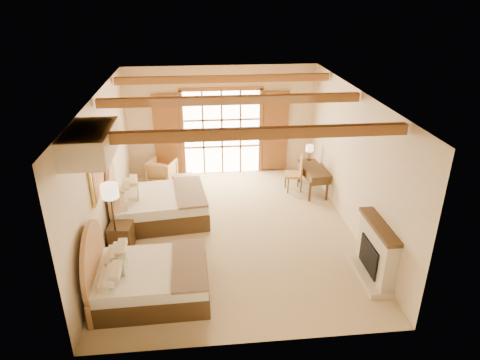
{
  "coord_description": "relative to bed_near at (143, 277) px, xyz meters",
  "views": [
    {
      "loc": [
        -0.7,
        -8.6,
        5.21
      ],
      "look_at": [
        0.21,
        0.2,
        1.18
      ],
      "focal_mm": 32.0,
      "sensor_mm": 36.0,
      "label": 1
    }
  ],
  "objects": [
    {
      "name": "wall_right",
      "position": [
        4.55,
        2.16,
        1.19
      ],
      "size": [
        0.0,
        7.0,
        7.0
      ],
      "primitive_type": "plane",
      "rotation": [
        1.57,
        0.0,
        -1.57
      ],
      "color": "beige",
      "rests_on": "ground"
    },
    {
      "name": "french_doors",
      "position": [
        1.8,
        5.6,
        0.84
      ],
      "size": [
        3.95,
        0.08,
        2.6
      ],
      "color": "white",
      "rests_on": "ground"
    },
    {
      "name": "nightstand",
      "position": [
        -0.64,
        1.64,
        -0.12
      ],
      "size": [
        0.52,
        0.52,
        0.57
      ],
      "primitive_type": "cube",
      "rotation": [
        0.0,
        0.0,
        -0.09
      ],
      "color": "#452E18",
      "rests_on": "floor"
    },
    {
      "name": "desk_lamp",
      "position": [
        4.21,
        4.61,
        0.62
      ],
      "size": [
        0.22,
        0.22,
        0.44
      ],
      "color": "#332717",
      "rests_on": "desk"
    },
    {
      "name": "bed_near",
      "position": [
        0.0,
        0.0,
        0.0
      ],
      "size": [
        2.07,
        1.61,
        1.35
      ],
      "rotation": [
        0.0,
        0.0,
        0.02
      ],
      "color": "#452E18",
      "rests_on": "floor"
    },
    {
      "name": "canopy_valance",
      "position": [
        -0.6,
        0.16,
        2.54
      ],
      "size": [
        0.7,
        1.4,
        0.45
      ],
      "primitive_type": "cube",
      "color": "beige",
      "rests_on": "ceiling"
    },
    {
      "name": "bed_far",
      "position": [
        -0.06,
        2.84,
        0.03
      ],
      "size": [
        2.39,
        1.91,
        1.46
      ],
      "rotation": [
        0.0,
        0.0,
        0.11
      ],
      "color": "#452E18",
      "rests_on": "floor"
    },
    {
      "name": "ottoman",
      "position": [
        0.7,
        4.36,
        -0.2
      ],
      "size": [
        0.74,
        0.74,
        0.42
      ],
      "primitive_type": "cube",
      "rotation": [
        0.0,
        0.0,
        0.35
      ],
      "color": "tan",
      "rests_on": "floor"
    },
    {
      "name": "desk",
      "position": [
        4.2,
        4.03,
        -0.04
      ],
      "size": [
        0.67,
        1.34,
        0.69
      ],
      "rotation": [
        0.0,
        0.0,
        0.09
      ],
      "color": "#452E18",
      "rests_on": "floor"
    },
    {
      "name": "wall_back",
      "position": [
        1.8,
        5.66,
        1.19
      ],
      "size": [
        5.5,
        0.0,
        5.5
      ],
      "primitive_type": "plane",
      "rotation": [
        1.57,
        0.0,
        0.0
      ],
      "color": "beige",
      "rests_on": "ground"
    },
    {
      "name": "painting",
      "position": [
        -0.9,
        1.41,
        1.34
      ],
      "size": [
        0.06,
        0.95,
        0.75
      ],
      "color": "#D2BF4F",
      "rests_on": "wall_left"
    },
    {
      "name": "desk_chair",
      "position": [
        3.71,
        4.14,
        -0.09
      ],
      "size": [
        0.54,
        0.53,
        1.04
      ],
      "rotation": [
        0.0,
        0.0,
        -0.19
      ],
      "color": "#B5834A",
      "rests_on": "floor"
    },
    {
      "name": "ceiling_beams",
      "position": [
        1.8,
        2.16,
        2.67
      ],
      "size": [
        5.39,
        4.6,
        0.18
      ],
      "primitive_type": null,
      "color": "brown",
      "rests_on": "ceiling"
    },
    {
      "name": "fireplace",
      "position": [
        4.4,
        0.16,
        0.1
      ],
      "size": [
        0.46,
        1.4,
        1.16
      ],
      "color": "beige",
      "rests_on": "ground"
    },
    {
      "name": "wall_left",
      "position": [
        -0.95,
        2.16,
        1.19
      ],
      "size": [
        0.0,
        7.0,
        7.0
      ],
      "primitive_type": "plane",
      "rotation": [
        1.57,
        0.0,
        1.57
      ],
      "color": "beige",
      "rests_on": "ground"
    },
    {
      "name": "ceiling",
      "position": [
        1.8,
        2.16,
        2.79
      ],
      "size": [
        7.0,
        7.0,
        0.0
      ],
      "primitive_type": "plane",
      "rotation": [
        3.14,
        0.0,
        0.0
      ],
      "color": "#B27D3D",
      "rests_on": "ground"
    },
    {
      "name": "floor",
      "position": [
        1.8,
        2.16,
        -0.41
      ],
      "size": [
        7.0,
        7.0,
        0.0
      ],
      "primitive_type": "plane",
      "color": "tan",
      "rests_on": "ground"
    },
    {
      "name": "armchair",
      "position": [
        0.02,
        5.1,
        -0.08
      ],
      "size": [
        0.92,
        0.93,
        0.66
      ],
      "primitive_type": "imported",
      "rotation": [
        0.0,
        0.0,
        -3.5
      ],
      "color": "#AA844B",
      "rests_on": "floor"
    },
    {
      "name": "floor_lamp",
      "position": [
        -0.7,
        1.44,
        0.98
      ],
      "size": [
        0.34,
        0.34,
        1.63
      ],
      "color": "#332717",
      "rests_on": "floor"
    }
  ]
}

